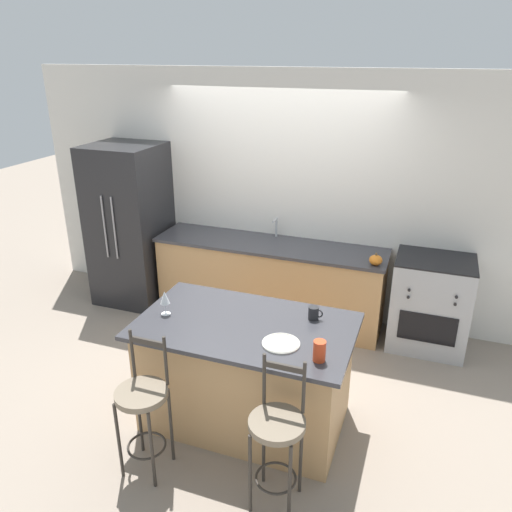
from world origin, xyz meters
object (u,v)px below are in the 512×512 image
object	(u,v)px
oven_range	(430,303)
bar_stool_far	(277,435)
coffee_mug	(314,313)
dinner_plate	(281,343)
wine_glass	(165,298)
tumbler_cup	(319,351)
refrigerator	(131,225)
pumpkin_decoration	(376,260)
bar_stool_near	(143,405)

from	to	relation	value
oven_range	bar_stool_far	world-z (taller)	bar_stool_far
coffee_mug	dinner_plate	bearing A→B (deg)	-106.66
dinner_plate	coffee_mug	world-z (taller)	coffee_mug
wine_glass	tumbler_cup	distance (m)	1.32
dinner_plate	tumbler_cup	size ratio (longest dim) A/B	1.83
bar_stool_far	coffee_mug	xyz separation A→B (m)	(-0.01, 0.95, 0.40)
refrigerator	wine_glass	distance (m)	2.23
refrigerator	oven_range	distance (m)	3.46
oven_range	wine_glass	bearing A→B (deg)	-138.33
tumbler_cup	coffee_mug	bearing A→B (deg)	107.61
oven_range	dinner_plate	xyz separation A→B (m)	(-1.00, -1.89, 0.43)
bar_stool_far	coffee_mug	bearing A→B (deg)	90.62
oven_range	dinner_plate	bearing A→B (deg)	-117.96
dinner_plate	pumpkin_decoration	bearing A→B (deg)	75.25
refrigerator	oven_range	xyz separation A→B (m)	(3.43, 0.08, -0.46)
oven_range	bar_stool_far	bearing A→B (deg)	-109.74
bar_stool_far	wine_glass	distance (m)	1.39
refrigerator	coffee_mug	bearing A→B (deg)	-28.17
bar_stool_near	tumbler_cup	bearing A→B (deg)	21.65
refrigerator	pumpkin_decoration	bearing A→B (deg)	-2.56
pumpkin_decoration	coffee_mug	bearing A→B (deg)	-104.07
dinner_plate	bar_stool_far	bearing A→B (deg)	-74.61
refrigerator	oven_range	bearing A→B (deg)	1.30
coffee_mug	wine_glass	bearing A→B (deg)	-163.80
refrigerator	pumpkin_decoration	xyz separation A→B (m)	(2.87, -0.13, 0.02)
bar_stool_far	tumbler_cup	world-z (taller)	bar_stool_far
wine_glass	coffee_mug	world-z (taller)	wine_glass
dinner_plate	tumbler_cup	distance (m)	0.32
refrigerator	dinner_plate	bearing A→B (deg)	-36.64
tumbler_cup	oven_range	bearing A→B (deg)	70.61
bar_stool_near	dinner_plate	xyz separation A→B (m)	(0.83, 0.55, 0.36)
refrigerator	dinner_plate	distance (m)	3.03
bar_stool_far	tumbler_cup	bearing A→B (deg)	68.59
coffee_mug	oven_range	bearing A→B (deg)	59.02
bar_stool_near	wine_glass	size ratio (longest dim) A/B	5.31
dinner_plate	tumbler_cup	world-z (taller)	tumbler_cup
oven_range	coffee_mug	bearing A→B (deg)	-120.98
wine_glass	dinner_plate	bearing A→B (deg)	-6.24
refrigerator	dinner_plate	size ratio (longest dim) A/B	6.88
refrigerator	tumbler_cup	bearing A→B (deg)	-34.95
wine_glass	pumpkin_decoration	bearing A→B (deg)	47.52
oven_range	coffee_mug	world-z (taller)	coffee_mug
wine_glass	oven_range	bearing A→B (deg)	41.67
refrigerator	pumpkin_decoration	size ratio (longest dim) A/B	14.71
oven_range	bar_stool_near	world-z (taller)	bar_stool_near
tumbler_cup	pumpkin_decoration	size ratio (longest dim) A/B	1.17
oven_range	bar_stool_near	bearing A→B (deg)	-126.92
coffee_mug	tumbler_cup	world-z (taller)	tumbler_cup
bar_stool_far	tumbler_cup	xyz separation A→B (m)	(0.16, 0.41, 0.42)
bar_stool_near	dinner_plate	size ratio (longest dim) A/B	3.91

